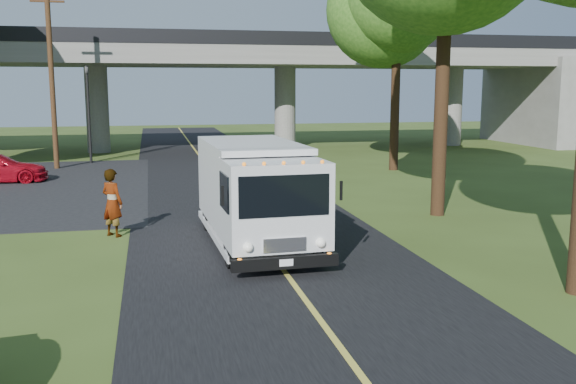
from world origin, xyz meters
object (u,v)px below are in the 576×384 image
object	(u,v)px
traffic_signal	(88,104)
utility_pole	(52,77)
pedestrian	(112,203)
step_van	(256,191)

from	to	relation	value
traffic_signal	utility_pole	xyz separation A→B (m)	(-1.50, -2.00, 1.40)
traffic_signal	pedestrian	xyz separation A→B (m)	(2.07, -17.87, -2.25)
step_van	pedestrian	size ratio (longest dim) A/B	3.40
traffic_signal	pedestrian	world-z (taller)	traffic_signal
traffic_signal	pedestrian	distance (m)	18.13
traffic_signal	utility_pole	distance (m)	2.86
step_van	pedestrian	distance (m)	4.19
traffic_signal	step_van	distance (m)	20.61
traffic_signal	step_van	xyz separation A→B (m)	(5.80, -19.70, -1.75)
utility_pole	pedestrian	bearing A→B (deg)	-77.32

